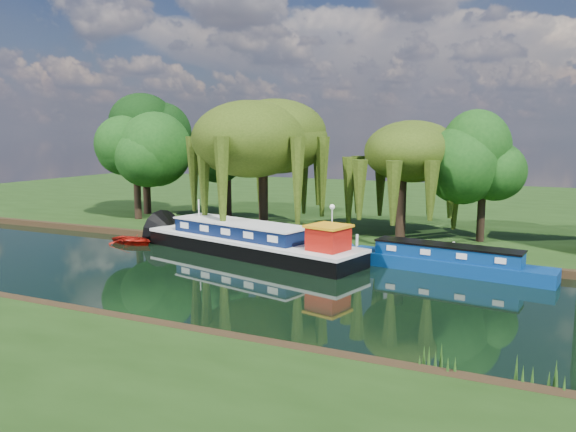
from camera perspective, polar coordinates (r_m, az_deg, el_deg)
The scene contains 14 objects.
ground at distance 29.98m, azimuth -3.59°, elevation -6.78°, with size 120.00×120.00×0.00m, color black.
far_bank at distance 61.45m, azimuth 11.78°, elevation 1.13°, with size 120.00×52.00×0.45m, color black.
dutch_barge at distance 36.50m, azimuth -3.77°, elevation -2.66°, with size 16.51×7.39×3.40m.
narrowboat at distance 33.34m, azimuth 15.82°, elevation -4.45°, with size 11.84×3.43×1.70m.
red_dinghy at distance 41.71m, azimuth -15.46°, elevation -2.73°, with size 2.46×3.44×0.71m, color #9F130B.
willow_left at distance 41.92m, azimuth -2.56°, elevation 7.64°, with size 7.84×7.84×9.40m.
willow_right at distance 40.48m, azimuth 11.54°, elevation 5.46°, with size 6.11×6.11×7.44m.
tree_far_left at distance 50.12m, azimuth -15.21°, elevation 6.60°, with size 5.50×5.50×8.86m.
tree_far_back at distance 53.19m, azimuth -14.33°, elevation 7.59°, with size 5.86×5.86×9.85m.
tree_far_mid at distance 49.80m, azimuth -6.14°, elevation 6.05°, with size 4.76×4.76×7.79m.
tree_far_right at distance 40.41m, azimuth 19.25°, elevation 4.97°, with size 4.70×4.70×7.68m.
lamppost at distance 38.68m, azimuth 4.51°, elevation 0.33°, with size 0.36×0.36×2.56m.
mooring_posts at distance 37.36m, azimuth 1.91°, elevation -2.22°, with size 19.16×0.16×1.00m.
reeds_near at distance 20.49m, azimuth 3.31°, elevation -12.49°, with size 33.70×1.50×1.10m.
Camera 1 is at (13.92, -25.36, 7.86)m, focal length 35.00 mm.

